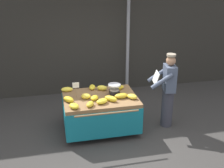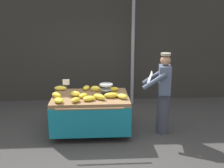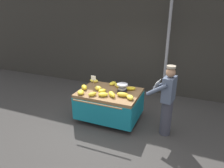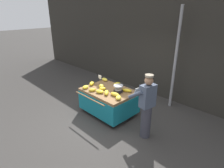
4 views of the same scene
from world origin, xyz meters
The scene contains 20 objects.
ground_plane centered at (0.00, 0.00, 0.00)m, with size 60.00×60.00×0.00m, color #383533.
back_wall centered at (0.00, 2.91, 1.96)m, with size 16.00×0.24×3.92m, color #2D2B26.
street_pole centered at (0.81, 2.39, 1.63)m, with size 0.09×0.09×3.26m, color gray.
banana_cart centered at (-0.31, 0.52, 0.59)m, with size 1.60×1.37×0.81m.
weighing_scale centered at (0.02, 0.60, 0.93)m, with size 0.28×0.28×0.24m.
price_sign centered at (-0.82, 0.62, 1.06)m, with size 0.14×0.01×0.34m.
banana_bunch_0 centered at (0.17, 0.82, 0.86)m, with size 0.12×0.29×0.10m, color gold.
banana_bunch_1 centered at (-0.20, 0.87, 0.87)m, with size 0.12×0.23×0.12m, color yellow.
banana_bunch_2 centered at (0.12, 0.36, 0.86)m, with size 0.16×0.30×0.11m, color gold.
banana_bunch_3 centered at (-0.91, 0.09, 0.86)m, with size 0.17×0.24×0.10m, color yellow.
banana_bunch_4 centered at (-0.41, 1.00, 0.85)m, with size 0.14×0.25×0.09m, color yellow.
banana_bunch_5 centered at (-1.00, 0.41, 0.87)m, with size 0.14×0.27×0.11m, color gold.
banana_bunch_6 centered at (-0.59, 0.10, 0.86)m, with size 0.13×0.23×0.10m, color gold.
banana_bunch_7 centered at (0.34, 0.28, 0.86)m, with size 0.16×0.23×0.10m, color yellow.
banana_bunch_8 centered at (-0.33, 0.18, 0.86)m, with size 0.16×0.25×0.10m, color yellow.
banana_bunch_9 centered at (-0.45, 0.40, 0.86)m, with size 0.15×0.21×0.09m, color gold.
banana_bunch_10 centered at (-0.13, 0.26, 0.87)m, with size 0.13×0.30×0.11m, color yellow.
banana_bunch_11 centered at (-0.62, 0.50, 0.86)m, with size 0.16×0.20×0.11m, color yellow.
banana_bunch_12 centered at (-0.99, 0.98, 0.86)m, with size 0.14×0.26×0.10m, color yellow.
vendor_person centered at (1.20, 0.39, 0.87)m, with size 0.63×0.58×1.71m.
Camera 4 is at (3.52, -3.11, 3.13)m, focal length 30.00 mm.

